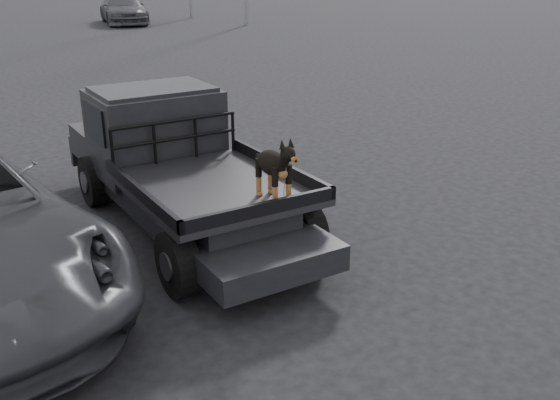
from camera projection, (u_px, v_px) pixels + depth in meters
ground at (299, 276)px, 7.38m from camera, size 120.00×120.00×0.00m
flatbed_ute at (185, 196)px, 8.57m from camera, size 2.00×5.40×0.92m
ute_cab at (154, 118)px, 9.00m from camera, size 1.72×1.30×0.88m
headache_rack at (176, 141)px, 8.46m from camera, size 1.80×0.08×0.55m
dog at (273, 168)px, 7.06m from camera, size 0.32×0.60×0.74m
distant_car_b at (123, 9)px, 34.77m from camera, size 3.19×5.71×1.56m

